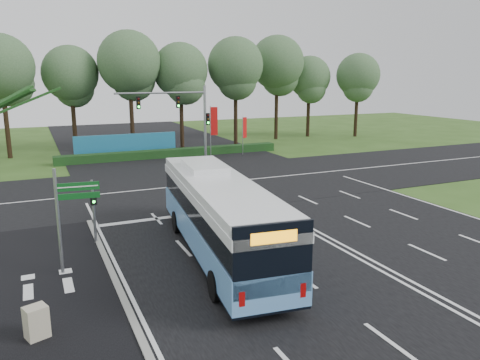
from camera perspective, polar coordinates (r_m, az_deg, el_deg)
name	(u,v)px	position (r m, az deg, el deg)	size (l,w,h in m)	color
ground	(305,230)	(24.68, 7.96, -6.08)	(120.00, 120.00, 0.00)	#31511B
road_main	(305,230)	(24.67, 7.97, -6.04)	(20.00, 120.00, 0.04)	black
road_cross	(220,183)	(35.01, -2.49, -0.33)	(120.00, 14.00, 0.05)	black
bike_path	(50,301)	(18.46, -22.16, -13.48)	(5.00, 18.00, 0.06)	black
kerb_strip	(118,288)	(18.61, -14.61, -12.59)	(0.25, 18.00, 0.12)	gray
city_bus	(219,215)	(20.57, -2.56, -4.31)	(4.19, 13.21, 3.73)	#5E9BDB
pedestrian_signal	(94,210)	(23.07, -17.39, -3.45)	(0.29, 0.40, 3.12)	gray
street_sign	(67,209)	(19.68, -20.35, -3.33)	(1.69, 0.28, 4.36)	gray
utility_cabinet	(36,323)	(16.04, -23.56, -15.68)	(0.64, 0.53, 1.07)	#B8AF94
banner_flag_mid	(213,124)	(45.29, -3.30, 6.77)	(0.73, 0.21, 5.04)	gray
banner_flag_right	(244,130)	(47.24, 0.52, 6.16)	(0.54, 0.24, 3.87)	gray
traffic_light_gantry	(186,112)	(42.33, -6.61, 8.20)	(8.41, 0.28, 7.00)	gray
hedge	(173,153)	(46.58, -8.22, 3.27)	(22.00, 1.20, 0.80)	#133312
blue_hoarding	(126,145)	(47.98, -13.69, 4.16)	(10.00, 0.30, 2.20)	#1B6B93
eucalyptus_row	(178,68)	(53.03, -7.58, 13.34)	(52.84, 8.82, 12.72)	black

